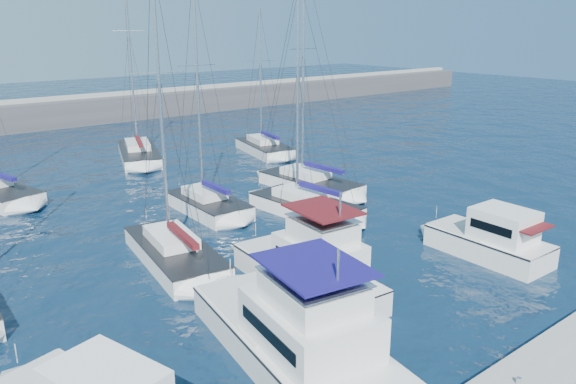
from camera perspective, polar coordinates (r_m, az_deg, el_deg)
ground at (r=27.06m, az=1.38°, el=-9.32°), size 220.00×220.00×0.00m
breakwater at (r=73.09m, az=-26.04°, el=6.53°), size 160.00×6.00×4.45m
dock_cleat_centre at (r=20.69m, az=22.39°, el=-17.32°), size 0.16×0.16×0.25m
motor_yacht_port_inner at (r=20.82m, az=1.07°, el=-14.35°), size 5.40×10.42×4.69m
motor_yacht_stbd_inner at (r=25.85m, az=2.35°, el=-7.84°), size 3.79×8.48×4.69m
motor_yacht_stbd_outer at (r=31.45m, az=20.08°, el=-4.68°), size 2.93×6.35×3.20m
sailboat_mid_b at (r=29.72m, az=-11.44°, el=-6.07°), size 4.19×8.45×15.42m
sailboat_mid_c at (r=37.10m, az=-8.15°, el=-1.22°), size 3.07×6.75×15.09m
sailboat_mid_d at (r=36.46m, az=1.73°, el=-1.41°), size 3.90×7.86×14.95m
sailboat_mid_e at (r=41.67m, az=2.23°, el=0.93°), size 3.73×8.43×16.39m
sailboat_back_b at (r=53.07m, az=-14.93°, el=3.83°), size 6.14×10.05×18.18m
sailboat_back_c at (r=53.74m, az=-2.40°, el=4.51°), size 4.62×8.09×13.74m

